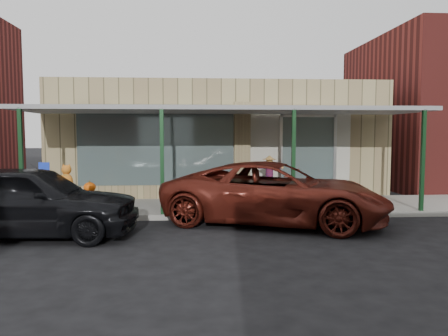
{
  "coord_description": "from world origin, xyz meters",
  "views": [
    {
      "loc": [
        -0.95,
        -9.7,
        2.36
      ],
      "look_at": [
        -0.09,
        2.6,
        1.36
      ],
      "focal_mm": 35.0,
      "sensor_mm": 36.0,
      "label": 1
    }
  ],
  "objects": [
    {
      "name": "barrel_pumpkin",
      "position": [
        -4.05,
        3.47,
        0.43
      ],
      "size": [
        0.82,
        0.82,
        0.79
      ],
      "rotation": [
        0.0,
        0.0,
        -0.25
      ],
      "color": "#47371C",
      "rests_on": "sidewalk"
    },
    {
      "name": "barrel_scarecrow",
      "position": [
        1.43,
        3.8,
        0.66
      ],
      "size": [
        0.9,
        0.73,
        1.51
      ],
      "rotation": [
        0.0,
        0.0,
        -0.31
      ],
      "color": "#47371C",
      "rests_on": "sidewalk"
    },
    {
      "name": "awning",
      "position": [
        0.0,
        3.56,
        3.01
      ],
      "size": [
        12.0,
        3.0,
        3.04
      ],
      "color": "slate",
      "rests_on": "ground"
    },
    {
      "name": "sidewalk",
      "position": [
        0.0,
        3.6,
        0.07
      ],
      "size": [
        40.0,
        3.2,
        0.15
      ],
      "primitive_type": "cube",
      "color": "gray",
      "rests_on": "ground"
    },
    {
      "name": "car_maroon",
      "position": [
        1.17,
        1.42,
        0.8
      ],
      "size": [
        6.35,
        4.53,
        1.61
      ],
      "primitive_type": "imported",
      "rotation": [
        0.0,
        0.0,
        1.21
      ],
      "color": "#551911",
      "rests_on": "ground"
    },
    {
      "name": "parked_sedan",
      "position": [
        -4.67,
        0.33,
        0.84
      ],
      "size": [
        5.0,
        2.25,
        1.67
      ],
      "rotation": [
        0.0,
        0.0,
        1.51
      ],
      "color": "black",
      "rests_on": "ground"
    },
    {
      "name": "storefront",
      "position": [
        -0.0,
        8.16,
        2.09
      ],
      "size": [
        12.0,
        6.25,
        4.2
      ],
      "color": "#98895D",
      "rests_on": "ground"
    },
    {
      "name": "block_buildings_near",
      "position": [
        2.01,
        9.2,
        3.77
      ],
      "size": [
        61.0,
        8.0,
        8.0
      ],
      "color": "maroon",
      "rests_on": "ground"
    },
    {
      "name": "ground",
      "position": [
        0.0,
        0.0,
        0.0
      ],
      "size": [
        120.0,
        120.0,
        0.0
      ],
      "primitive_type": "plane",
      "color": "black",
      "rests_on": "ground"
    },
    {
      "name": "handicap_sign",
      "position": [
        -5.0,
        2.4,
        1.06
      ],
      "size": [
        0.29,
        0.04,
        1.41
      ],
      "rotation": [
        0.0,
        0.0,
        -0.07
      ],
      "color": "gray",
      "rests_on": "sidewalk"
    }
  ]
}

